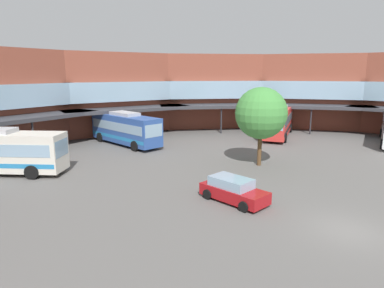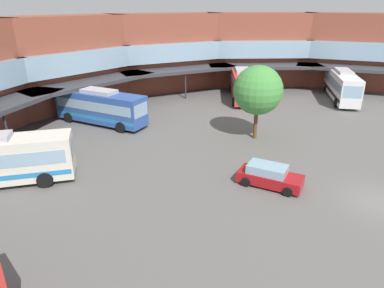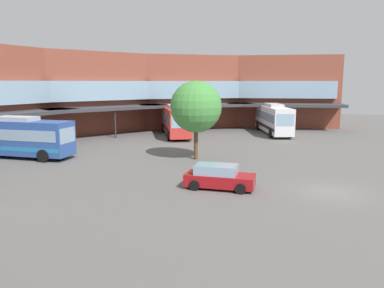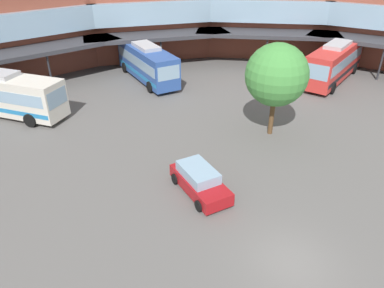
{
  "view_description": "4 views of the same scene",
  "coord_description": "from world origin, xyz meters",
  "views": [
    {
      "loc": [
        -17.07,
        -6.18,
        8.08
      ],
      "look_at": [
        2.72,
        14.61,
        1.95
      ],
      "focal_mm": 31.65,
      "sensor_mm": 36.0,
      "label": 1
    },
    {
      "loc": [
        -22.51,
        1.27,
        11.95
      ],
      "look_at": [
        -1.26,
        12.84,
        1.99
      ],
      "focal_mm": 32.31,
      "sensor_mm": 36.0,
      "label": 2
    },
    {
      "loc": [
        -23.67,
        1.89,
        6.74
      ],
      "look_at": [
        0.05,
        8.91,
        2.59
      ],
      "focal_mm": 34.66,
      "sensor_mm": 36.0,
      "label": 3
    },
    {
      "loc": [
        -9.61,
        -8.35,
        13.03
      ],
      "look_at": [
        -0.36,
        9.18,
        1.77
      ],
      "focal_mm": 34.12,
      "sensor_mm": 36.0,
      "label": 4
    }
  ],
  "objects": [
    {
      "name": "parked_car",
      "position": [
        -1.14,
        6.76,
        0.74
      ],
      "size": [
        2.08,
        4.43,
        1.53
      ],
      "rotation": [
        0.0,
        0.0,
        4.73
      ],
      "color": "#A51419",
      "rests_on": "ground"
    },
    {
      "name": "station_building",
      "position": [
        -0.0,
        21.59,
        5.3
      ],
      "size": [
        78.33,
        43.32,
        10.55
      ],
      "color": "brown",
      "rests_on": "ground"
    },
    {
      "name": "bus_3",
      "position": [
        20.2,
        17.03,
        1.99
      ],
      "size": [
        10.78,
        6.94,
        3.93
      ],
      "rotation": [
        0.0,
        0.0,
        3.59
      ],
      "color": "red",
      "rests_on": "ground"
    },
    {
      "name": "plaza_tree",
      "position": [
        7.13,
        10.65,
        4.61
      ],
      "size": [
        4.46,
        4.46,
        6.85
      ],
      "color": "brown",
      "rests_on": "ground"
    },
    {
      "name": "bus_0",
      "position": [
        3.4,
        26.2,
        1.87
      ],
      "size": [
        3.02,
        10.27,
        3.7
      ],
      "rotation": [
        0.0,
        0.0,
        4.74
      ],
      "color": "#2D519E",
      "rests_on": "ground"
    },
    {
      "name": "ground_plane",
      "position": [
        0.0,
        0.0,
        0.0
      ],
      "size": [
        120.88,
        120.88,
        0.0
      ],
      "primitive_type": "plane",
      "color": "#605E5B"
    }
  ]
}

